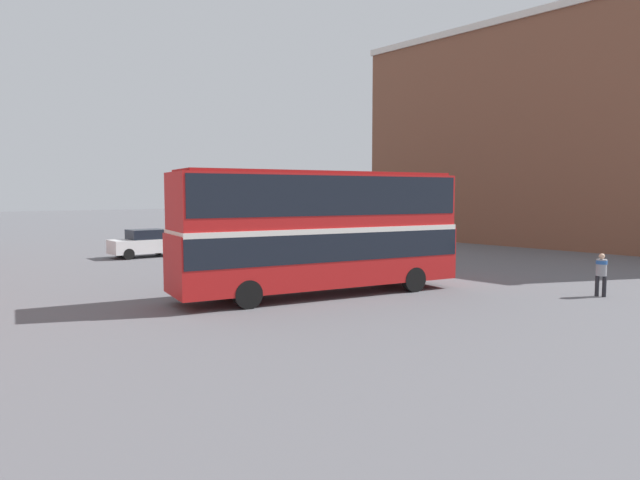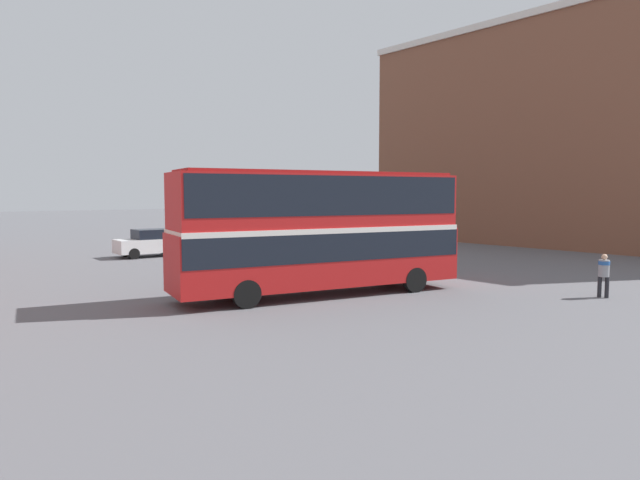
{
  "view_description": "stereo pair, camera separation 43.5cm",
  "coord_description": "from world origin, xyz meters",
  "px_view_note": "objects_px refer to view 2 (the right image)",
  "views": [
    {
      "loc": [
        -15.32,
        -16.31,
        3.86
      ],
      "look_at": [
        -1.26,
        -0.02,
        2.11
      ],
      "focal_mm": 32.0,
      "sensor_mm": 36.0,
      "label": 1
    },
    {
      "loc": [
        -14.99,
        -16.59,
        3.86
      ],
      "look_at": [
        -1.26,
        -0.02,
        2.11
      ],
      "focal_mm": 32.0,
      "sensor_mm": 36.0,
      "label": 2
    }
  ],
  "objects_px": {
    "double_decker_bus": "(320,225)",
    "pedestrian_foreground": "(604,271)",
    "parked_car_kerb_near": "(150,243)",
    "parked_car_side_street": "(325,236)",
    "parked_car_kerb_far": "(273,247)"
  },
  "relations": [
    {
      "from": "parked_car_kerb_near",
      "to": "parked_car_side_street",
      "type": "bearing_deg",
      "value": 176.24
    },
    {
      "from": "double_decker_bus",
      "to": "pedestrian_foreground",
      "type": "distance_m",
      "value": 10.69
    },
    {
      "from": "pedestrian_foreground",
      "to": "parked_car_kerb_far",
      "type": "height_order",
      "value": "pedestrian_foreground"
    },
    {
      "from": "pedestrian_foreground",
      "to": "parked_car_kerb_far",
      "type": "xyz_separation_m",
      "value": [
        -2.4,
        17.95,
        -0.26
      ]
    },
    {
      "from": "double_decker_bus",
      "to": "parked_car_kerb_far",
      "type": "height_order",
      "value": "double_decker_bus"
    },
    {
      "from": "pedestrian_foreground",
      "to": "parked_car_kerb_far",
      "type": "relative_size",
      "value": 0.4
    },
    {
      "from": "double_decker_bus",
      "to": "pedestrian_foreground",
      "type": "xyz_separation_m",
      "value": [
        7.76,
        -7.15,
        -1.68
      ]
    },
    {
      "from": "parked_car_kerb_near",
      "to": "parked_car_kerb_far",
      "type": "xyz_separation_m",
      "value": [
        4.93,
        -6.12,
        -0.1
      ]
    },
    {
      "from": "pedestrian_foreground",
      "to": "parked_car_side_street",
      "type": "distance_m",
      "value": 23.2
    },
    {
      "from": "parked_car_side_street",
      "to": "double_decker_bus",
      "type": "bearing_deg",
      "value": -119.16
    },
    {
      "from": "pedestrian_foreground",
      "to": "double_decker_bus",
      "type": "bearing_deg",
      "value": -60.64
    },
    {
      "from": "double_decker_bus",
      "to": "parked_car_kerb_near",
      "type": "distance_m",
      "value": 17.03
    },
    {
      "from": "parked_car_kerb_near",
      "to": "parked_car_kerb_far",
      "type": "bearing_deg",
      "value": 131.88
    },
    {
      "from": "double_decker_bus",
      "to": "pedestrian_foreground",
      "type": "relative_size",
      "value": 7.05
    },
    {
      "from": "parked_car_side_street",
      "to": "pedestrian_foreground",
      "type": "bearing_deg",
      "value": -92.11
    }
  ]
}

